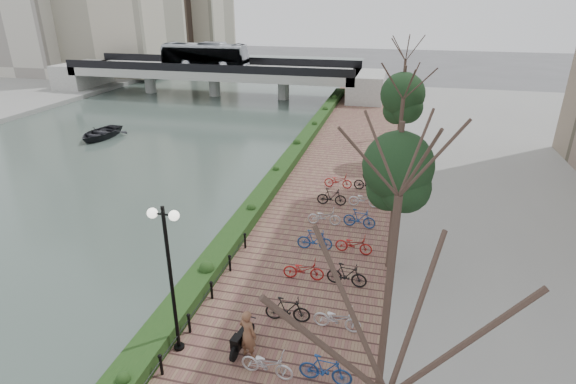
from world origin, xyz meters
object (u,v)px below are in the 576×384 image
(motorcycle, at_px, (242,338))
(pedestrian, at_px, (248,334))
(lamppost, at_px, (168,251))
(boat, at_px, (100,133))

(motorcycle, relative_size, pedestrian, 0.79)
(lamppost, distance_m, boat, 29.65)
(lamppost, relative_size, motorcycle, 3.70)
(lamppost, xyz_separation_m, boat, (-18.85, 22.58, -3.75))
(lamppost, relative_size, boat, 1.12)
(motorcycle, distance_m, boat, 30.42)
(lamppost, bearing_deg, motorcycle, 13.59)
(pedestrian, distance_m, boat, 30.85)
(pedestrian, bearing_deg, lamppost, 26.38)
(pedestrian, xyz_separation_m, boat, (-21.23, 22.36, -0.89))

